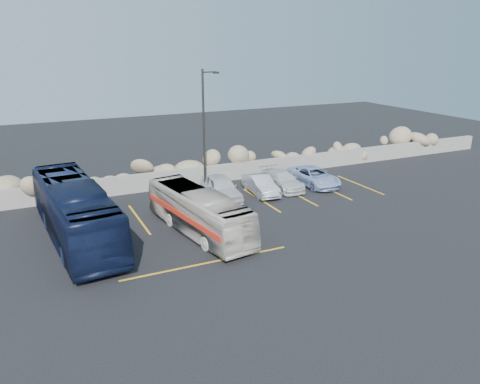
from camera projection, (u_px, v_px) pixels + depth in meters
name	position (u px, v px, depth m)	size (l,w,h in m)	color
ground	(230.00, 260.00, 21.40)	(90.00, 90.00, 0.00)	black
seawall	(157.00, 181.00, 31.55)	(60.00, 0.40, 1.20)	gray
riprap_pile	(152.00, 167.00, 32.37)	(54.00, 2.80, 2.60)	#9B8266
parking_lines	(262.00, 208.00, 28.08)	(18.16, 9.36, 0.01)	gold
lamppost	(205.00, 130.00, 29.30)	(1.14, 0.18, 8.00)	#2C2A27
vintage_bus	(198.00, 212.00, 24.22)	(1.94, 8.30, 2.31)	beige
tour_coach	(75.00, 211.00, 23.28)	(2.52, 10.77, 3.00)	black
car_a	(221.00, 188.00, 29.56)	(1.75, 4.36, 1.48)	silver
car_b	(261.00, 185.00, 30.60)	(1.30, 3.73, 1.23)	silver
car_c	(282.00, 180.00, 31.74)	(1.68, 4.13, 1.20)	silver
car_d	(314.00, 176.00, 32.51)	(2.06, 4.46, 1.24)	#9CB2DE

